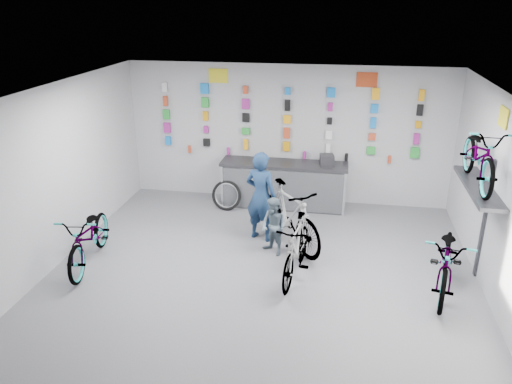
% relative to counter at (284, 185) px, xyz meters
% --- Properties ---
extents(floor, '(8.00, 8.00, 0.00)m').
position_rel_counter_xyz_m(floor, '(0.00, -3.54, -0.49)').
color(floor, '#55555A').
rests_on(floor, ground).
extents(ceiling, '(8.00, 8.00, 0.00)m').
position_rel_counter_xyz_m(ceiling, '(0.00, -3.54, 2.51)').
color(ceiling, white).
rests_on(ceiling, wall_back).
extents(wall_back, '(7.00, 0.00, 7.00)m').
position_rel_counter_xyz_m(wall_back, '(0.00, 0.46, 1.01)').
color(wall_back, '#B9B9BB').
rests_on(wall_back, floor).
extents(wall_left, '(0.00, 8.00, 8.00)m').
position_rel_counter_xyz_m(wall_left, '(-3.50, -3.54, 1.01)').
color(wall_left, '#B9B9BB').
rests_on(wall_left, floor).
extents(counter, '(2.70, 0.66, 1.00)m').
position_rel_counter_xyz_m(counter, '(0.00, 0.00, 0.00)').
color(counter, black).
rests_on(counter, floor).
extents(merch_wall, '(5.56, 0.08, 1.57)m').
position_rel_counter_xyz_m(merch_wall, '(0.01, 0.39, 1.32)').
color(merch_wall, blue).
rests_on(merch_wall, wall_back).
extents(wall_bracket, '(0.39, 1.90, 2.00)m').
position_rel_counter_xyz_m(wall_bracket, '(3.33, -2.34, 0.98)').
color(wall_bracket, '#333338').
rests_on(wall_bracket, wall_right).
extents(sign_left, '(0.42, 0.02, 0.30)m').
position_rel_counter_xyz_m(sign_left, '(-1.50, 0.44, 2.23)').
color(sign_left, yellow).
rests_on(sign_left, wall_back).
extents(sign_right, '(0.42, 0.02, 0.30)m').
position_rel_counter_xyz_m(sign_right, '(1.60, 0.44, 2.23)').
color(sign_right, '#B43D1A').
rests_on(sign_right, wall_back).
extents(sign_side, '(0.02, 0.40, 0.30)m').
position_rel_counter_xyz_m(sign_side, '(3.48, -2.34, 2.16)').
color(sign_side, yellow).
rests_on(sign_side, wall_right).
extents(bike_left, '(0.96, 1.99, 1.00)m').
position_rel_counter_xyz_m(bike_left, '(-2.94, -3.07, 0.01)').
color(bike_left, gray).
rests_on(bike_left, floor).
extents(bike_center, '(0.70, 1.74, 1.02)m').
position_rel_counter_xyz_m(bike_center, '(0.56, -2.90, 0.02)').
color(bike_center, gray).
rests_on(bike_center, floor).
extents(bike_right, '(1.10, 2.09, 1.04)m').
position_rel_counter_xyz_m(bike_right, '(2.90, -2.89, 0.03)').
color(bike_right, gray).
rests_on(bike_right, floor).
extents(bike_service, '(1.69, 1.89, 1.19)m').
position_rel_counter_xyz_m(bike_service, '(0.32, -1.81, 0.11)').
color(bike_service, gray).
rests_on(bike_service, floor).
extents(bike_wall, '(0.63, 1.80, 0.95)m').
position_rel_counter_xyz_m(bike_wall, '(3.25, -2.34, 1.57)').
color(bike_wall, gray).
rests_on(bike_wall, wall_bracket).
extents(clerk, '(0.73, 0.60, 1.71)m').
position_rel_counter_xyz_m(clerk, '(-0.23, -1.62, 0.37)').
color(clerk, '#162D4D').
rests_on(clerk, floor).
extents(customer, '(0.65, 0.63, 1.05)m').
position_rel_counter_xyz_m(customer, '(0.09, -2.18, 0.04)').
color(customer, slate).
rests_on(customer, floor).
extents(spare_wheel, '(0.68, 0.32, 0.65)m').
position_rel_counter_xyz_m(spare_wheel, '(-1.19, -0.37, -0.17)').
color(spare_wheel, black).
rests_on(spare_wheel, floor).
extents(register, '(0.33, 0.34, 0.22)m').
position_rel_counter_xyz_m(register, '(0.90, 0.01, 0.62)').
color(register, black).
rests_on(register, counter).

